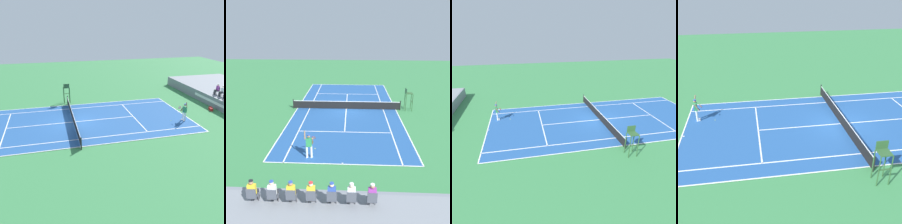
# 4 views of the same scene
# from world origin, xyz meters

# --- Properties ---
(ground_plane) EXTENTS (80.00, 80.00, 0.00)m
(ground_plane) POSITION_xyz_m (0.00, 0.00, 0.00)
(ground_plane) COLOR #387F47
(court) EXTENTS (11.08, 23.88, 0.03)m
(court) POSITION_xyz_m (0.00, 0.00, 0.01)
(court) COLOR #235193
(court) RESTS_ON ground
(net) EXTENTS (11.98, 0.10, 1.07)m
(net) POSITION_xyz_m (0.00, 0.00, 0.52)
(net) COLOR black
(net) RESTS_ON ground
(barrier_wall) EXTENTS (24.47, 0.25, 1.25)m
(barrier_wall) POSITION_xyz_m (0.00, 16.58, 0.63)
(barrier_wall) COLOR gray
(barrier_wall) RESTS_ON ground
(spectator_seated_0) EXTENTS (0.44, 0.60, 1.26)m
(spectator_seated_0) POSITION_xyz_m (-1.53, 17.59, 1.86)
(spectator_seated_0) COLOR #474C56
(spectator_seated_0) RESTS_ON bleacher_platform
(spectator_seated_1) EXTENTS (0.44, 0.60, 1.26)m
(spectator_seated_1) POSITION_xyz_m (-0.61, 17.59, 1.86)
(spectator_seated_1) COLOR #474C56
(spectator_seated_1) RESTS_ON bleacher_platform
(tennis_player) EXTENTS (0.75, 0.70, 2.08)m
(tennis_player) POSITION_xyz_m (2.39, 11.06, 0.99)
(tennis_player) COLOR white
(tennis_player) RESTS_ON ground
(tennis_ball) EXTENTS (0.07, 0.07, 0.07)m
(tennis_ball) POSITION_xyz_m (2.18, 9.72, 0.03)
(tennis_ball) COLOR #D1E533
(tennis_ball) RESTS_ON ground
(umpire_chair) EXTENTS (0.77, 0.77, 2.44)m
(umpire_chair) POSITION_xyz_m (-6.73, 0.00, 1.56)
(umpire_chair) COLOR #2D562D
(umpire_chair) RESTS_ON ground
(equipment_bag) EXTENTS (0.95, 0.64, 0.32)m
(equipment_bag) POSITION_xyz_m (0.32, 15.71, 0.16)
(equipment_bag) COLOR red
(equipment_bag) RESTS_ON ground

